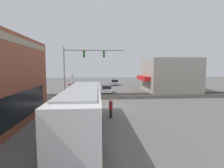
# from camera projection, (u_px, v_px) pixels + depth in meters

# --- Properties ---
(ground_plane) EXTENTS (120.00, 120.00, 0.00)m
(ground_plane) POSITION_uv_depth(u_px,v_px,m) (112.00, 107.00, 20.66)
(ground_plane) COLOR #605E5B
(shop_building) EXTENTS (8.76, 10.23, 6.31)m
(shop_building) POSITION_uv_depth(u_px,v_px,m) (169.00, 75.00, 33.61)
(shop_building) COLOR gray
(shop_building) RESTS_ON ground
(city_bus) EXTENTS (12.29, 2.59, 3.17)m
(city_bus) POSITION_uv_depth(u_px,v_px,m) (83.00, 107.00, 12.96)
(city_bus) COLOR white
(city_bus) RESTS_ON ground
(traffic_signal_gantry) EXTENTS (0.42, 8.41, 7.44)m
(traffic_signal_gantry) POSITION_uv_depth(u_px,v_px,m) (81.00, 62.00, 24.32)
(traffic_signal_gantry) COLOR gray
(traffic_signal_gantry) RESTS_ON ground
(crossing_signal) EXTENTS (1.41, 1.18, 3.81)m
(crossing_signal) POSITION_uv_depth(u_px,v_px,m) (73.00, 84.00, 24.14)
(crossing_signal) COLOR gray
(crossing_signal) RESTS_ON ground
(rail_track_near) EXTENTS (2.60, 60.00, 0.15)m
(rail_track_near) POSITION_uv_depth(u_px,v_px,m) (109.00, 98.00, 26.61)
(rail_track_near) COLOR #332D28
(rail_track_near) RESTS_ON ground
(rail_track_far) EXTENTS (2.60, 60.00, 0.15)m
(rail_track_far) POSITION_uv_depth(u_px,v_px,m) (108.00, 95.00, 29.79)
(rail_track_far) COLOR #332D28
(rail_track_far) RESTS_ON ground
(parked_car_white) EXTENTS (4.22, 1.82, 1.42)m
(parked_car_white) POSITION_uv_depth(u_px,v_px,m) (106.00, 89.00, 31.77)
(parked_car_white) COLOR silver
(parked_car_white) RESTS_ON ground
(parked_car_black) EXTENTS (4.68, 1.82, 1.39)m
(parked_car_black) POSITION_uv_depth(u_px,v_px,m) (93.00, 86.00, 36.93)
(parked_car_black) COLOR black
(parked_car_black) RESTS_ON ground
(parked_car_silver) EXTENTS (4.57, 1.82, 1.49)m
(parked_car_silver) POSITION_uv_depth(u_px,v_px,m) (114.00, 82.00, 46.18)
(parked_car_silver) COLOR #B7B7BC
(parked_car_silver) RESTS_ON ground
(pedestrian_near_bus) EXTENTS (0.34, 0.34, 1.74)m
(pedestrian_near_bus) POSITION_uv_depth(u_px,v_px,m) (111.00, 108.00, 16.07)
(pedestrian_near_bus) COLOR black
(pedestrian_near_bus) RESTS_ON ground
(pedestrian_at_crossing) EXTENTS (0.34, 0.34, 1.69)m
(pedestrian_at_crossing) POSITION_uv_depth(u_px,v_px,m) (74.00, 95.00, 24.07)
(pedestrian_at_crossing) COLOR black
(pedestrian_at_crossing) RESTS_ON ground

